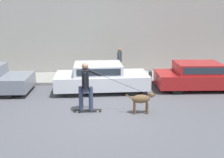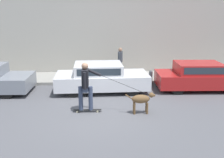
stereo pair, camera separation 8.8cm
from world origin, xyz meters
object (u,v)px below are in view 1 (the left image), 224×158
parked_car_1 (101,78)px  parked_car_2 (200,76)px  dog (142,99)px  fire_hydrant (150,77)px  skateboarder (86,84)px  pedestrian_with_bag (120,61)px

parked_car_1 → parked_car_2: parked_car_1 is taller
dog → fire_hydrant: bearing=73.6°
skateboarder → fire_hydrant: bearing=49.0°
parked_car_1 → fire_hydrant: (2.39, 0.77, -0.23)m
fire_hydrant → pedestrian_with_bag: bearing=138.3°
parked_car_2 → skateboarder: (-5.10, -2.50, 0.42)m
skateboarder → parked_car_2: bearing=27.3°
parked_car_1 → fire_hydrant: parked_car_1 is taller
parked_car_1 → dog: size_ratio=3.93×
dog → parked_car_2: bearing=40.8°
parked_car_1 → skateboarder: bearing=-104.5°
dog → fire_hydrant: dog is taller
skateboarder → parked_car_1: bearing=78.3°
parked_car_2 → fire_hydrant: size_ratio=5.48×
pedestrian_with_bag → fire_hydrant: bearing=152.3°
fire_hydrant → skateboarder: bearing=-132.2°
dog → pedestrian_with_bag: (-0.35, 4.73, 0.49)m
dog → skateboarder: size_ratio=0.38×
skateboarder → fire_hydrant: (2.97, 3.27, -0.63)m
pedestrian_with_bag → parked_car_1: bearing=76.9°
parked_car_2 → dog: 4.18m
parked_car_2 → parked_car_1: bearing=-177.9°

